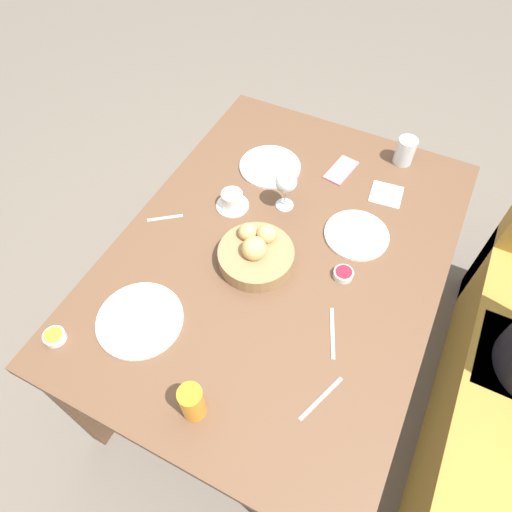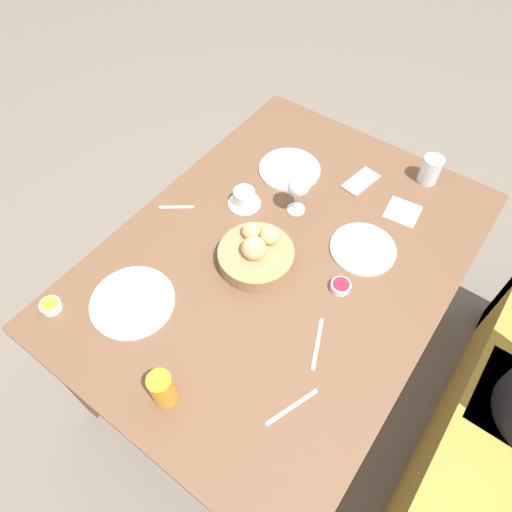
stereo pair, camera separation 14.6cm
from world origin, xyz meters
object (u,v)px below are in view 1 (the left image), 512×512
object	(u,v)px
coffee_cup	(232,201)
spoon_coffee	(165,218)
bread_basket	(256,253)
knife_silver	(321,398)
water_tumbler	(405,151)
plate_near_right	(140,320)
plate_far_center	(357,235)
napkin	(386,194)
jam_bowl_honey	(55,337)
jam_bowl_berry	(343,274)
plate_near_left	(270,166)
juice_glass	(192,402)
cell_phone	(341,170)
fork_silver	(332,333)
wine_glass	(286,183)

from	to	relation	value
coffee_cup	spoon_coffee	bearing A→B (deg)	-49.81
bread_basket	spoon_coffee	xyz separation A→B (m)	(-0.02, -0.37, -0.04)
knife_silver	water_tumbler	bearing A→B (deg)	-176.39
bread_basket	plate_near_right	xyz separation A→B (m)	(0.35, -0.21, -0.03)
plate_far_center	napkin	world-z (taller)	plate_far_center
water_tumbler	spoon_coffee	bearing A→B (deg)	-45.38
jam_bowl_honey	spoon_coffee	world-z (taller)	jam_bowl_honey
water_tumbler	spoon_coffee	world-z (taller)	water_tumbler
jam_bowl_berry	knife_silver	xyz separation A→B (m)	(0.40, 0.08, -0.01)
plate_near_left	juice_glass	bearing A→B (deg)	13.37
coffee_cup	cell_phone	bearing A→B (deg)	140.26
fork_silver	knife_silver	xyz separation A→B (m)	(0.20, 0.04, 0.00)
coffee_cup	knife_silver	bearing A→B (deg)	46.87
coffee_cup	fork_silver	size ratio (longest dim) A/B	0.75
juice_glass	water_tumbler	size ratio (longest dim) A/B	1.20
coffee_cup	napkin	bearing A→B (deg)	122.14
plate_near_left	plate_far_center	size ratio (longest dim) A/B	1.07
plate_near_left	jam_bowl_honey	size ratio (longest dim) A/B	3.68
wine_glass	jam_bowl_honey	xyz separation A→B (m)	(0.77, -0.38, -0.10)
wine_glass	knife_silver	xyz separation A→B (m)	(0.59, 0.38, -0.11)
napkin	jam_bowl_honey	bearing A→B (deg)	-35.01
wine_glass	jam_bowl_berry	world-z (taller)	wine_glass
jam_bowl_berry	plate_near_left	bearing A→B (deg)	-129.54
jam_bowl_berry	knife_silver	size ratio (longest dim) A/B	0.40
jam_bowl_berry	jam_bowl_honey	distance (m)	0.88
fork_silver	spoon_coffee	world-z (taller)	same
plate_near_right	spoon_coffee	bearing A→B (deg)	-157.27
plate_near_right	knife_silver	size ratio (longest dim) A/B	1.63
fork_silver	jam_bowl_honey	bearing A→B (deg)	-62.29
plate_near_right	coffee_cup	distance (m)	0.53
juice_glass	coffee_cup	distance (m)	0.73
wine_glass	spoon_coffee	bearing A→B (deg)	-55.44
plate_near_left	knife_silver	bearing A→B (deg)	34.16
plate_near_left	fork_silver	xyz separation A→B (m)	(0.55, 0.46, -0.00)
coffee_cup	spoon_coffee	world-z (taller)	coffee_cup
plate_near_right	napkin	size ratio (longest dim) A/B	2.10
water_tumbler	fork_silver	xyz separation A→B (m)	(0.81, 0.02, -0.05)
knife_silver	bread_basket	bearing A→B (deg)	-132.66
bread_basket	plate_far_center	distance (m)	0.36
plate_near_left	spoon_coffee	world-z (taller)	plate_near_left
plate_near_right	knife_silver	world-z (taller)	plate_near_right
coffee_cup	juice_glass	bearing A→B (deg)	20.38
coffee_cup	jam_bowl_berry	world-z (taller)	coffee_cup
jam_bowl_honey	spoon_coffee	bearing A→B (deg)	176.83
water_tumbler	spoon_coffee	size ratio (longest dim) A/B	0.99
juice_glass	knife_silver	world-z (taller)	juice_glass
knife_silver	napkin	xyz separation A→B (m)	(-0.81, -0.07, 0.00)
plate_near_right	napkin	xyz separation A→B (m)	(-0.83, 0.50, -0.00)
plate_near_left	knife_silver	distance (m)	0.90
cell_phone	knife_silver	bearing A→B (deg)	16.75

